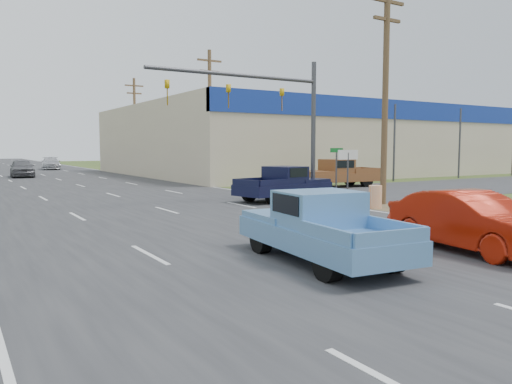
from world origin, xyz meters
TOP-DOWN VIEW (x-y plane):
  - main_road at (0.00, 40.00)m, footprint 15.00×180.00m
  - cross_road at (0.00, 18.00)m, footprint 120.00×10.00m
  - dirt_verge at (11.00, 10.00)m, footprint 8.00×18.00m
  - big_box_store at (32.00, 39.93)m, footprint 50.00×28.10m
  - utility_pole_1 at (9.50, 13.00)m, footprint 2.00×0.28m
  - utility_pole_2 at (9.50, 31.00)m, footprint 2.00×0.28m
  - utility_pole_3 at (9.50, 49.00)m, footprint 2.00×0.28m
  - tree_3 at (55.00, 70.00)m, footprint 8.40×8.40m
  - tree_5 at (30.00, 95.00)m, footprint 7.98×7.98m
  - barrel_0 at (8.00, 12.00)m, footprint 0.56×0.56m
  - barrel_1 at (8.40, 20.50)m, footprint 0.56×0.56m
  - lane_sign at (8.20, 14.00)m, footprint 1.20×0.08m
  - street_name_sign at (8.80, 15.50)m, footprint 0.80×0.08m
  - signal_mast at (5.82, 17.00)m, footprint 9.12×0.40m
  - red_convertible at (3.50, 4.18)m, footprint 2.16×4.75m
  - blue_pickup at (-0.49, 5.36)m, footprint 2.41×5.11m
  - navy_pickup at (6.55, 16.70)m, footprint 5.42×2.91m
  - brown_pickup at (14.31, 21.88)m, footprint 5.77×2.66m
  - distant_car_grey at (-2.13, 45.20)m, footprint 2.21×4.87m
  - distant_car_silver at (2.84, 60.76)m, footprint 2.79×5.39m

SIDE VIEW (x-z plane):
  - dirt_verge at x=11.00m, z-range 0.00..0.01m
  - cross_road at x=0.00m, z-range 0.00..0.02m
  - main_road at x=0.00m, z-range 0.00..0.02m
  - barrel_0 at x=8.00m, z-range 0.00..1.00m
  - barrel_1 at x=8.40m, z-range 0.00..1.00m
  - distant_car_silver at x=2.84m, z-range 0.00..1.50m
  - red_convertible at x=3.50m, z-range 0.00..1.51m
  - distant_car_grey at x=-2.13m, z-range 0.00..1.62m
  - blue_pickup at x=-0.49m, z-range 0.01..1.64m
  - navy_pickup at x=6.55m, z-range 0.01..1.71m
  - brown_pickup at x=14.31m, z-range 0.01..1.87m
  - street_name_sign at x=8.80m, z-range 0.30..2.91m
  - lane_sign at x=8.20m, z-range 0.64..3.16m
  - big_box_store at x=32.00m, z-range 0.01..6.61m
  - signal_mast at x=5.82m, z-range 1.30..8.30m
  - utility_pole_1 at x=9.50m, z-range 0.32..10.32m
  - utility_pole_2 at x=9.50m, z-range 0.32..10.32m
  - utility_pole_3 at x=9.50m, z-range 0.32..10.32m
  - tree_5 at x=30.00m, z-range 0.94..10.82m
  - tree_3 at x=55.00m, z-range 0.99..11.39m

